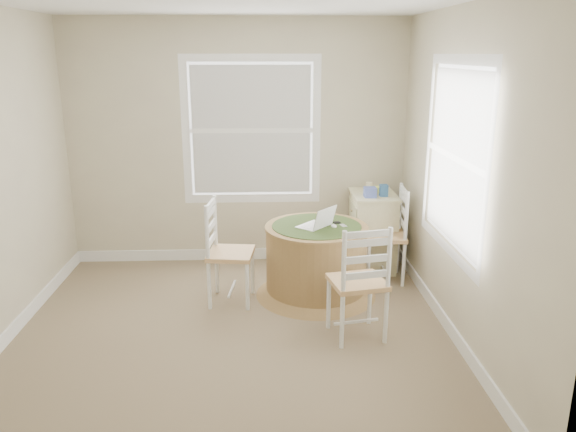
{
  "coord_description": "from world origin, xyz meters",
  "views": [
    {
      "loc": [
        0.27,
        -4.17,
        2.24
      ],
      "look_at": [
        0.48,
        0.45,
        0.89
      ],
      "focal_mm": 35.0,
      "sensor_mm": 36.0,
      "label": 1
    }
  ],
  "objects": [
    {
      "name": "tissue_box",
      "position": [
        1.35,
        1.34,
        0.87
      ],
      "size": [
        0.12,
        0.12,
        0.1
      ],
      "primitive_type": "cube",
      "rotation": [
        0.0,
        0.0,
        -0.0
      ],
      "color": "#4E60B3",
      "rests_on": "corner_chest"
    },
    {
      "name": "room",
      "position": [
        0.17,
        0.16,
        1.3
      ],
      "size": [
        3.64,
        3.64,
        2.64
      ],
      "color": "#8A7657",
      "rests_on": "ground"
    },
    {
      "name": "chair_left",
      "position": [
        -0.04,
        0.68,
        0.47
      ],
      "size": [
        0.44,
        0.46,
        0.95
      ],
      "primitive_type": null,
      "rotation": [
        0.0,
        0.0,
        1.46
      ],
      "color": "white",
      "rests_on": "ground"
    },
    {
      "name": "mouse",
      "position": [
        0.92,
        0.77,
        0.69
      ],
      "size": [
        0.08,
        0.1,
        0.03
      ],
      "primitive_type": "ellipsoid",
      "rotation": [
        0.0,
        0.0,
        0.27
      ],
      "color": "white",
      "rests_on": "round_table"
    },
    {
      "name": "corner_chest",
      "position": [
        1.42,
        1.49,
        0.41
      ],
      "size": [
        0.47,
        0.62,
        0.82
      ],
      "rotation": [
        0.0,
        0.0,
        -0.0
      ],
      "color": "beige",
      "rests_on": "ground"
    },
    {
      "name": "cup_cream",
      "position": [
        1.4,
        1.64,
        0.86
      ],
      "size": [
        0.07,
        0.07,
        0.09
      ],
      "primitive_type": "cylinder",
      "color": "beige",
      "rests_on": "corner_chest"
    },
    {
      "name": "round_table",
      "position": [
        0.76,
        0.8,
        0.38
      ],
      "size": [
        1.15,
        1.15,
        0.69
      ],
      "rotation": [
        0.0,
        0.0,
        0.27
      ],
      "color": "olive",
      "rests_on": "ground"
    },
    {
      "name": "chair_right",
      "position": [
        1.48,
        1.15,
        0.47
      ],
      "size": [
        0.43,
        0.45,
        0.95
      ],
      "primitive_type": null,
      "rotation": [
        0.0,
        0.0,
        -1.64
      ],
      "color": "white",
      "rests_on": "ground"
    },
    {
      "name": "box_yellow",
      "position": [
        1.5,
        1.55,
        0.85
      ],
      "size": [
        0.15,
        0.1,
        0.06
      ],
      "primitive_type": "cube",
      "rotation": [
        0.0,
        0.0,
        -0.0
      ],
      "color": "#E1EF54",
      "rests_on": "corner_chest"
    },
    {
      "name": "chair_near",
      "position": [
        1.02,
        -0.03,
        0.47
      ],
      "size": [
        0.49,
        0.47,
        0.95
      ],
      "primitive_type": null,
      "rotation": [
        0.0,
        0.0,
        3.33
      ],
      "color": "white",
      "rests_on": "ground"
    },
    {
      "name": "box_blue",
      "position": [
        1.51,
        1.38,
        0.88
      ],
      "size": [
        0.08,
        0.08,
        0.12
      ],
      "primitive_type": "cube",
      "rotation": [
        0.0,
        0.0,
        -0.0
      ],
      "color": "#2D5888",
      "rests_on": "corner_chest"
    },
    {
      "name": "phone",
      "position": [
        1.01,
        0.79,
        0.69
      ],
      "size": [
        0.07,
        0.1,
        0.02
      ],
      "primitive_type": "cube",
      "rotation": [
        0.0,
        0.0,
        0.27
      ],
      "color": "#B7BABF",
      "rests_on": "round_table"
    },
    {
      "name": "laptop",
      "position": [
        0.76,
        0.77,
        0.72
      ],
      "size": [
        0.4,
        0.4,
        0.21
      ],
      "rotation": [
        0.0,
        0.0,
        3.99
      ],
      "color": "white",
      "rests_on": "round_table"
    },
    {
      "name": "keys",
      "position": [
        0.96,
        0.87,
        0.69
      ],
      "size": [
        0.07,
        0.06,
        0.02
      ],
      "primitive_type": "cube",
      "rotation": [
        0.0,
        0.0,
        0.27
      ],
      "color": "black",
      "rests_on": "round_table"
    }
  ]
}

